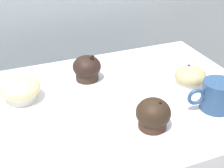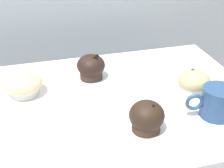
{
  "view_description": "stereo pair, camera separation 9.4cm",
  "coord_description": "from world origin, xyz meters",
  "px_view_note": "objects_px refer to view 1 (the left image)",
  "views": [
    {
      "loc": [
        -0.24,
        -0.74,
        1.45
      ],
      "look_at": [
        0.06,
        0.02,
        0.97
      ],
      "focal_mm": 50.0,
      "sensor_mm": 36.0,
      "label": 1
    },
    {
      "loc": [
        -0.16,
        -0.77,
        1.45
      ],
      "look_at": [
        0.06,
        0.02,
        0.97
      ],
      "focal_mm": 50.0,
      "sensor_mm": 36.0,
      "label": 2
    }
  ],
  "objects_px": {
    "muffin_front_center": "(153,115)",
    "coffee_cup": "(217,95)",
    "muffin_front_left": "(190,78)",
    "muffin_back_right": "(87,68)",
    "muffin_back_left": "(21,90)"
  },
  "relations": [
    {
      "from": "muffin_front_left",
      "to": "muffin_front_center",
      "type": "bearing_deg",
      "value": -146.19
    },
    {
      "from": "muffin_front_center",
      "to": "coffee_cup",
      "type": "bearing_deg",
      "value": 2.7
    },
    {
      "from": "muffin_back_left",
      "to": "coffee_cup",
      "type": "height_order",
      "value": "coffee_cup"
    },
    {
      "from": "muffin_back_right",
      "to": "muffin_front_left",
      "type": "bearing_deg",
      "value": -30.54
    },
    {
      "from": "muffin_front_left",
      "to": "coffee_cup",
      "type": "relative_size",
      "value": 0.73
    },
    {
      "from": "muffin_front_center",
      "to": "muffin_front_left",
      "type": "relative_size",
      "value": 0.92
    },
    {
      "from": "muffin_back_left",
      "to": "coffee_cup",
      "type": "bearing_deg",
      "value": -26.44
    },
    {
      "from": "muffin_front_center",
      "to": "muffin_front_left",
      "type": "bearing_deg",
      "value": 33.81
    },
    {
      "from": "muffin_back_right",
      "to": "muffin_front_left",
      "type": "distance_m",
      "value": 0.34
    },
    {
      "from": "muffin_front_left",
      "to": "coffee_cup",
      "type": "bearing_deg",
      "value": -90.22
    },
    {
      "from": "muffin_front_left",
      "to": "coffee_cup",
      "type": "height_order",
      "value": "coffee_cup"
    },
    {
      "from": "coffee_cup",
      "to": "muffin_front_left",
      "type": "bearing_deg",
      "value": 89.78
    },
    {
      "from": "muffin_front_center",
      "to": "muffin_front_left",
      "type": "height_order",
      "value": "muffin_front_center"
    },
    {
      "from": "muffin_front_center",
      "to": "muffin_back_left",
      "type": "relative_size",
      "value": 0.77
    },
    {
      "from": "muffin_front_center",
      "to": "muffin_back_right",
      "type": "distance_m",
      "value": 0.32
    }
  ]
}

